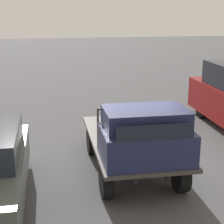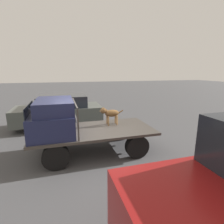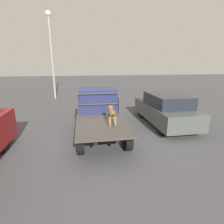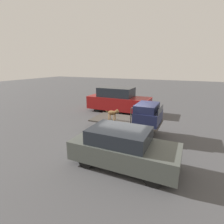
# 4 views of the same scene
# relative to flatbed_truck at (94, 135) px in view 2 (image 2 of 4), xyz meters

# --- Properties ---
(ground_plane) EXTENTS (80.00, 80.00, 0.00)m
(ground_plane) POSITION_rel_flatbed_truck_xyz_m (0.00, 0.00, -0.60)
(ground_plane) COLOR #474749
(flatbed_truck) EXTENTS (4.04, 1.96, 0.82)m
(flatbed_truck) POSITION_rel_flatbed_truck_xyz_m (0.00, 0.00, 0.00)
(flatbed_truck) COLOR black
(flatbed_truck) RESTS_ON ground
(truck_cab) EXTENTS (1.31, 1.84, 1.08)m
(truck_cab) POSITION_rel_flatbed_truck_xyz_m (1.29, 0.00, 0.73)
(truck_cab) COLOR #1E2347
(truck_cab) RESTS_ON flatbed_truck
(truck_headboard) EXTENTS (0.04, 1.84, 0.96)m
(truck_headboard) POSITION_rel_flatbed_truck_xyz_m (0.59, 0.00, 0.85)
(truck_headboard) COLOR #3D3833
(truck_headboard) RESTS_ON flatbed_truck
(dog) EXTENTS (0.91, 0.26, 0.69)m
(dog) POSITION_rel_flatbed_truck_xyz_m (-0.67, -0.35, 0.66)
(dog) COLOR #9E7547
(dog) RESTS_ON flatbed_truck
(parked_sedan) EXTENTS (4.23, 1.82, 1.57)m
(parked_sedan) POSITION_rel_flatbed_truck_xyz_m (1.13, -3.39, 0.19)
(parked_sedan) COLOR black
(parked_sedan) RESTS_ON ground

